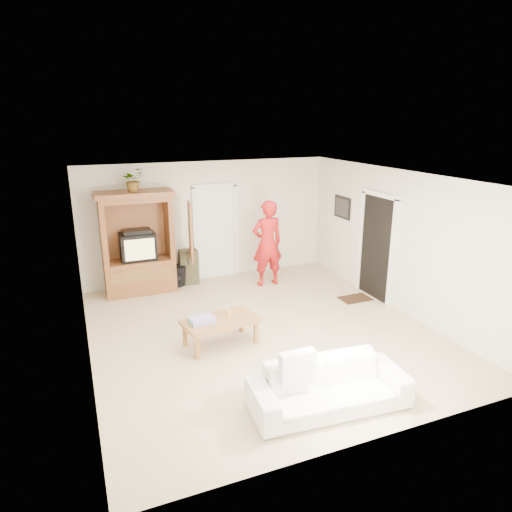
{
  "coord_description": "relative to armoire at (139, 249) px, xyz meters",
  "views": [
    {
      "loc": [
        -2.76,
        -6.5,
        3.49
      ],
      "look_at": [
        0.15,
        0.6,
        1.15
      ],
      "focal_mm": 32.0,
      "sensor_mm": 36.0,
      "label": 1
    }
  ],
  "objects": [
    {
      "name": "backpack_olive",
      "position": [
        1.03,
        0.09,
        -0.53
      ],
      "size": [
        0.42,
        0.33,
        0.75
      ],
      "primitive_type": null,
      "rotation": [
        0.0,
        0.0,
        -0.09
      ],
      "color": "#47442B",
      "rests_on": "floor"
    },
    {
      "name": "doorway_right",
      "position": [
        4.3,
        -2.06,
        0.11
      ],
      "size": [
        0.05,
        0.9,
        2.04
      ],
      "primitive_type": "cube",
      "color": "black",
      "rests_on": "floor"
    },
    {
      "name": "ceiling",
      "position": [
        1.58,
        -2.66,
        1.69
      ],
      "size": [
        6.0,
        6.0,
        0.0
      ],
      "primitive_type": "plane",
      "rotation": [
        3.14,
        0.0,
        0.0
      ],
      "color": "white",
      "rests_on": "floor"
    },
    {
      "name": "man",
      "position": [
        2.58,
        -0.62,
        0.02
      ],
      "size": [
        0.68,
        0.44,
        1.85
      ],
      "primitive_type": "imported",
      "rotation": [
        0.0,
        0.0,
        3.14
      ],
      "color": "#AC1618",
      "rests_on": "floor"
    },
    {
      "name": "sofa",
      "position": [
        1.53,
        -4.93,
        -0.62
      ],
      "size": [
        2.03,
        0.93,
        0.58
      ],
      "primitive_type": "imported",
      "rotation": [
        0.0,
        0.0,
        -0.08
      ],
      "color": "white",
      "rests_on": "floor"
    },
    {
      "name": "backpack_black",
      "position": [
        0.7,
        -0.03,
        -0.68
      ],
      "size": [
        0.43,
        0.34,
        0.46
      ],
      "primitive_type": null,
      "rotation": [
        0.0,
        0.0,
        0.37
      ],
      "color": "black",
      "rests_on": "floor"
    },
    {
      "name": "armoire",
      "position": [
        0.0,
        0.0,
        0.0
      ],
      "size": [
        1.82,
        1.14,
        2.1
      ],
      "color": "brown",
      "rests_on": "floor"
    },
    {
      "name": "framed_picture",
      "position": [
        4.31,
        -0.76,
        0.69
      ],
      "size": [
        0.03,
        0.6,
        0.48
      ],
      "primitive_type": "cube",
      "color": "black",
      "rests_on": "wall_right"
    },
    {
      "name": "coffee_table",
      "position": [
        0.79,
        -2.85,
        -0.53
      ],
      "size": [
        1.25,
        0.81,
        0.44
      ],
      "rotation": [
        0.0,
        0.0,
        0.15
      ],
      "color": "#A17137",
      "rests_on": "floor"
    },
    {
      "name": "candle",
      "position": [
        0.95,
        -2.8,
        -0.42
      ],
      "size": [
        0.08,
        0.08,
        0.1
      ],
      "primitive_type": "cylinder",
      "color": "tan",
      "rests_on": "coffee_table"
    },
    {
      "name": "towel",
      "position": [
        0.5,
        -2.85,
        -0.43
      ],
      "size": [
        0.41,
        0.32,
        0.08
      ],
      "primitive_type": "cube",
      "rotation": [
        0.0,
        0.0,
        0.1
      ],
      "color": "#EC4EA5",
      "rests_on": "coffee_table"
    },
    {
      "name": "wall_front",
      "position": [
        1.58,
        -5.66,
        0.39
      ],
      "size": [
        5.5,
        0.0,
        5.5
      ],
      "primitive_type": "plane",
      "rotation": [
        -1.57,
        0.0,
        0.0
      ],
      "color": "silver",
      "rests_on": "floor"
    },
    {
      "name": "wall_back",
      "position": [
        1.58,
        0.34,
        0.39
      ],
      "size": [
        5.5,
        0.0,
        5.5
      ],
      "primitive_type": "plane",
      "rotation": [
        1.57,
        0.0,
        0.0
      ],
      "color": "silver",
      "rests_on": "floor"
    },
    {
      "name": "wall_left",
      "position": [
        -1.17,
        -2.66,
        0.39
      ],
      "size": [
        0.0,
        6.0,
        6.0
      ],
      "primitive_type": "plane",
      "rotation": [
        1.57,
        0.0,
        1.57
      ],
      "color": "silver",
      "rests_on": "floor"
    },
    {
      "name": "floor",
      "position": [
        1.58,
        -2.66,
        -0.91
      ],
      "size": [
        6.0,
        6.0,
        0.0
      ],
      "primitive_type": "plane",
      "color": "tan",
      "rests_on": "ground"
    },
    {
      "name": "wall_right",
      "position": [
        4.33,
        -2.66,
        0.39
      ],
      "size": [
        0.0,
        6.0,
        6.0
      ],
      "primitive_type": "plane",
      "rotation": [
        1.57,
        0.0,
        -1.57
      ],
      "color": "silver",
      "rests_on": "floor"
    },
    {
      "name": "door_back",
      "position": [
        1.73,
        0.31,
        0.11
      ],
      "size": [
        0.85,
        0.05,
        2.04
      ],
      "primitive_type": "cube",
      "color": "white",
      "rests_on": "floor"
    },
    {
      "name": "plant",
      "position": [
        -0.02,
        -0.03,
        1.42
      ],
      "size": [
        0.54,
        0.53,
        0.46
      ],
      "primitive_type": "imported",
      "rotation": [
        0.0,
        0.0,
        0.64
      ],
      "color": "#4C7238",
      "rests_on": "armoire"
    },
    {
      "name": "doormat",
      "position": [
        3.88,
        -2.06,
        -0.9
      ],
      "size": [
        0.6,
        0.4,
        0.02
      ],
      "primitive_type": "cube",
      "color": "#382316",
      "rests_on": "floor"
    }
  ]
}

